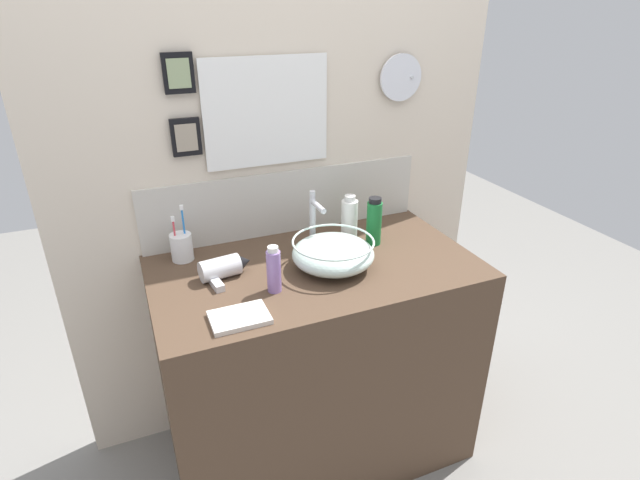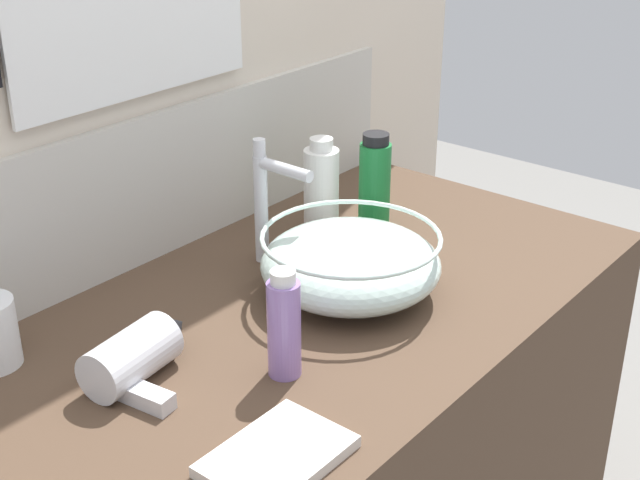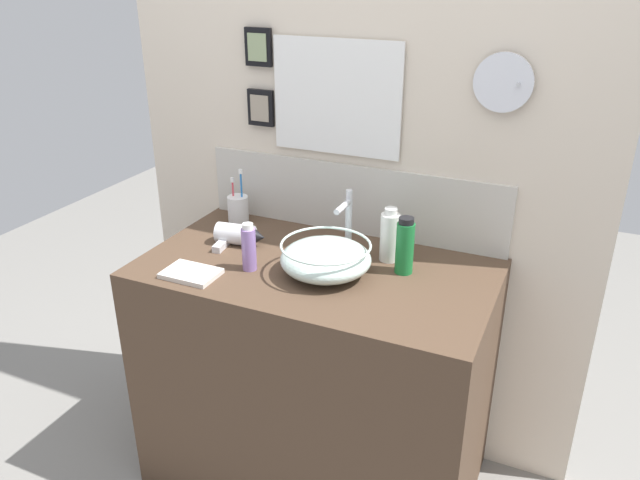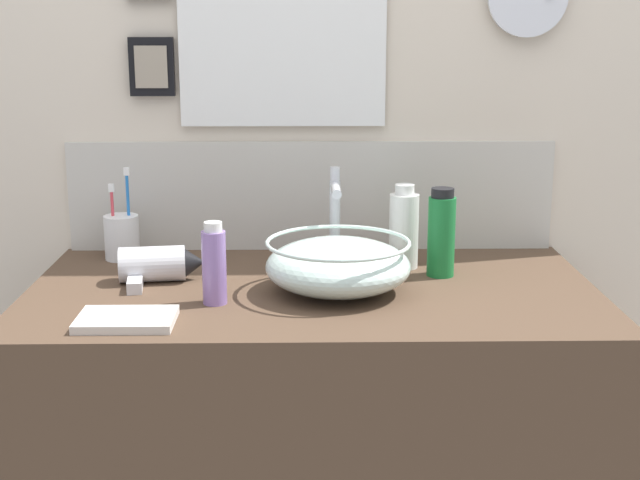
# 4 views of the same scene
# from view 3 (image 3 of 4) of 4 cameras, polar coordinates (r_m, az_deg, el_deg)

# --- Properties ---
(ground_plane) EXTENTS (6.00, 6.00, 0.00)m
(ground_plane) POSITION_cam_3_polar(r_m,az_deg,el_deg) (2.59, -0.33, -20.23)
(ground_plane) COLOR gray
(vanity_counter) EXTENTS (1.17, 0.65, 0.89)m
(vanity_counter) POSITION_cam_3_polar(r_m,az_deg,el_deg) (2.30, -0.36, -12.35)
(vanity_counter) COLOR #4C3828
(vanity_counter) RESTS_ON ground
(back_panel) EXTENTS (1.77, 0.10, 2.32)m
(back_panel) POSITION_cam_3_polar(r_m,az_deg,el_deg) (2.27, 3.32, 7.45)
(back_panel) COLOR beige
(back_panel) RESTS_ON ground
(glass_bowl_sink) EXTENTS (0.29, 0.29, 0.11)m
(glass_bowl_sink) POSITION_cam_3_polar(r_m,az_deg,el_deg) (1.99, 0.53, -1.69)
(glass_bowl_sink) COLOR silver
(glass_bowl_sink) RESTS_ON vanity_counter
(faucet) EXTENTS (0.02, 0.12, 0.22)m
(faucet) POSITION_cam_3_polar(r_m,az_deg,el_deg) (2.11, 2.49, 2.05)
(faucet) COLOR silver
(faucet) RESTS_ON vanity_counter
(hair_drier) EXTENTS (0.19, 0.15, 0.07)m
(hair_drier) POSITION_cam_3_polar(r_m,az_deg,el_deg) (2.23, -7.44, 0.43)
(hair_drier) COLOR silver
(hair_drier) RESTS_ON vanity_counter
(toothbrush_cup) EXTENTS (0.08, 0.08, 0.21)m
(toothbrush_cup) POSITION_cam_3_polar(r_m,az_deg,el_deg) (2.42, -7.50, 2.87)
(toothbrush_cup) COLOR white
(toothbrush_cup) RESTS_ON vanity_counter
(spray_bottle) EXTENTS (0.05, 0.05, 0.16)m
(spray_bottle) POSITION_cam_3_polar(r_m,az_deg,el_deg) (2.03, -6.52, -0.71)
(spray_bottle) COLOR #8C6BB2
(spray_bottle) RESTS_ON vanity_counter
(lotion_bottle) EXTENTS (0.06, 0.06, 0.19)m
(lotion_bottle) POSITION_cam_3_polar(r_m,az_deg,el_deg) (2.09, 6.40, 0.37)
(lotion_bottle) COLOR white
(lotion_bottle) RESTS_ON vanity_counter
(soap_dispenser) EXTENTS (0.06, 0.06, 0.19)m
(soap_dispenser) POSITION_cam_3_polar(r_m,az_deg,el_deg) (2.01, 7.76, -0.57)
(soap_dispenser) COLOR #197233
(soap_dispenser) RESTS_ON vanity_counter
(hand_towel) EXTENTS (0.17, 0.12, 0.02)m
(hand_towel) POSITION_cam_3_polar(r_m,az_deg,el_deg) (2.05, -11.71, -3.01)
(hand_towel) COLOR silver
(hand_towel) RESTS_ON vanity_counter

